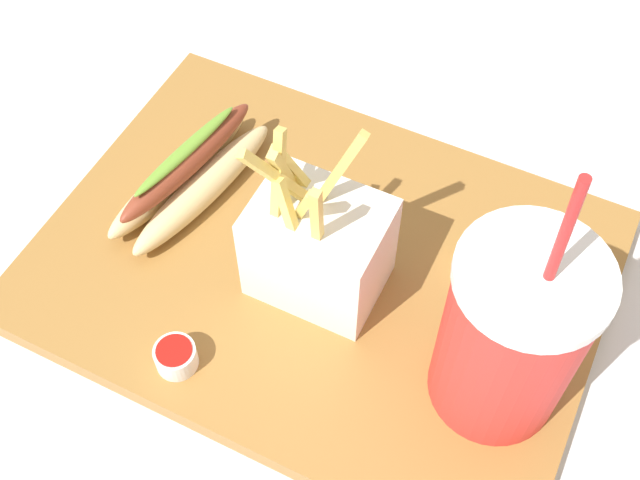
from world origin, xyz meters
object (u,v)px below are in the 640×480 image
at_px(hot_dog_1, 190,175).
at_px(ketchup_cup_1, 477,256).
at_px(soda_cup, 511,335).
at_px(ketchup_cup_2, 176,356).
at_px(fries_basket, 318,246).

height_order(hot_dog_1, ketchup_cup_1, hot_dog_1).
relative_size(soda_cup, hot_dog_1, 1.37).
bearing_deg(ketchup_cup_2, hot_dog_1, 117.09).
xyz_separation_m(soda_cup, hot_dog_1, (-0.30, 0.06, -0.06)).
distance_m(hot_dog_1, ketchup_cup_1, 0.25).
xyz_separation_m(soda_cup, fries_basket, (-0.16, 0.03, -0.03)).
bearing_deg(ketchup_cup_2, fries_basket, 61.09).
bearing_deg(soda_cup, fries_basket, 170.13).
xyz_separation_m(fries_basket, ketchup_cup_2, (-0.06, -0.12, -0.04)).
height_order(ketchup_cup_1, ketchup_cup_2, ketchup_cup_2).
height_order(fries_basket, ketchup_cup_2, fries_basket).
bearing_deg(ketchup_cup_2, soda_cup, 21.53).
bearing_deg(hot_dog_1, ketchup_cup_2, -62.91).
height_order(fries_basket, hot_dog_1, fries_basket).
distance_m(fries_basket, hot_dog_1, 0.15).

